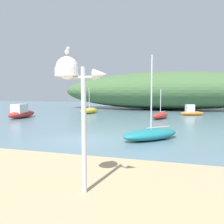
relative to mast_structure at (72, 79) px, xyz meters
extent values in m
plane|color=slate|center=(-2.81, 6.52, -2.94)|extent=(120.00, 120.00, 0.00)
ellipsoid|color=#476B3D|center=(0.65, 34.46, 0.31)|extent=(37.24, 12.83, 6.50)
cylinder|color=silver|center=(0.29, 0.00, -1.23)|extent=(0.12, 0.12, 3.01)
cylinder|color=silver|center=(0.29, 0.00, 0.03)|extent=(0.83, 0.07, 0.07)
cylinder|color=white|center=(-0.13, 0.00, 0.16)|extent=(0.59, 0.59, 0.19)
sphere|color=white|center=(-0.13, 0.00, 0.26)|extent=(0.54, 0.54, 0.54)
cone|color=silver|center=(0.70, 0.00, 0.09)|extent=(0.32, 0.26, 0.26)
cylinder|color=orange|center=(-0.11, 0.01, 0.55)|extent=(0.01, 0.01, 0.05)
cylinder|color=orange|center=(-0.14, -0.01, 0.55)|extent=(0.01, 0.01, 0.05)
ellipsoid|color=white|center=(-0.13, 0.00, 0.64)|extent=(0.22, 0.21, 0.12)
ellipsoid|color=#9EA0A8|center=(-0.13, 0.00, 0.66)|extent=(0.20, 0.19, 0.04)
sphere|color=white|center=(-0.06, -0.06, 0.69)|extent=(0.08, 0.08, 0.08)
cone|color=gold|center=(-0.02, -0.10, 0.69)|extent=(0.05, 0.05, 0.02)
ellipsoid|color=gold|center=(-8.81, 22.75, -2.56)|extent=(2.16, 3.49, 0.77)
cylinder|color=silver|center=(-8.81, 22.75, -0.92)|extent=(0.08, 0.08, 2.96)
cylinder|color=silver|center=(-8.64, 23.21, -2.15)|extent=(0.54, 1.42, 0.06)
ellipsoid|color=orange|center=(4.40, 23.88, -2.67)|extent=(3.03, 1.67, 0.53)
cube|color=silver|center=(4.13, 23.80, -2.09)|extent=(1.17, 0.95, 1.01)
ellipsoid|color=#B72D28|center=(-13.93, 15.63, -2.54)|extent=(1.76, 4.49, 0.80)
cube|color=silver|center=(-13.90, 15.19, -1.91)|extent=(1.26, 1.62, 1.02)
ellipsoid|color=#B72D28|center=(0.88, 18.81, -2.59)|extent=(2.04, 3.30, 0.69)
cylinder|color=silver|center=(0.88, 18.81, -1.14)|extent=(0.08, 0.08, 2.64)
cylinder|color=silver|center=(1.05, 19.25, -2.21)|extent=(0.56, 1.35, 0.06)
ellipsoid|color=teal|center=(1.07, 7.63, -2.63)|extent=(3.50, 3.53, 0.62)
cylinder|color=silver|center=(1.07, 7.63, -0.34)|extent=(0.08, 0.08, 4.33)
cylinder|color=silver|center=(1.46, 8.03, -2.26)|extent=(1.20, 1.22, 0.06)
camera|label=1|loc=(2.35, -4.74, -0.37)|focal=35.04mm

